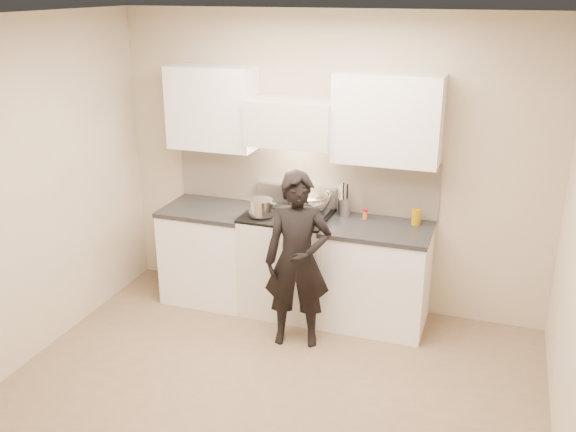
{
  "coord_description": "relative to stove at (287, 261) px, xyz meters",
  "views": [
    {
      "loc": [
        1.46,
        -3.71,
        2.9
      ],
      "look_at": [
        -0.17,
        1.05,
        1.07
      ],
      "focal_mm": 40.0,
      "sensor_mm": 36.0,
      "label": 1
    }
  ],
  "objects": [
    {
      "name": "ground_plane",
      "position": [
        0.3,
        -1.42,
        -0.47
      ],
      "size": [
        4.0,
        4.0,
        0.0
      ],
      "primitive_type": "plane",
      "color": "#856E52"
    },
    {
      "name": "room_shell",
      "position": [
        0.24,
        -1.05,
        1.12
      ],
      "size": [
        4.04,
        3.54,
        2.7
      ],
      "color": "beige",
      "rests_on": "ground"
    },
    {
      "name": "stove",
      "position": [
        0.0,
        0.0,
        0.0
      ],
      "size": [
        0.76,
        0.65,
        0.96
      ],
      "color": "silver",
      "rests_on": "ground"
    },
    {
      "name": "counter_right",
      "position": [
        0.83,
        0.0,
        -0.01
      ],
      "size": [
        0.92,
        0.67,
        0.92
      ],
      "color": "white",
      "rests_on": "ground"
    },
    {
      "name": "counter_left",
      "position": [
        -0.78,
        0.0,
        -0.01
      ],
      "size": [
        0.82,
        0.67,
        0.92
      ],
      "color": "white",
      "rests_on": "ground"
    },
    {
      "name": "wok",
      "position": [
        0.17,
        0.09,
        0.6
      ],
      "size": [
        0.41,
        0.49,
        0.33
      ],
      "color": "silver",
      "rests_on": "stove"
    },
    {
      "name": "stock_pot",
      "position": [
        -0.2,
        -0.14,
        0.56
      ],
      "size": [
        0.31,
        0.25,
        0.14
      ],
      "color": "silver",
      "rests_on": "stove"
    },
    {
      "name": "utensil_crock",
      "position": [
        0.47,
        0.2,
        0.54
      ],
      "size": [
        0.11,
        0.11,
        0.3
      ],
      "color": "#B4B4B7",
      "rests_on": "counter_right"
    },
    {
      "name": "spice_jar",
      "position": [
        0.68,
        0.16,
        0.49
      ],
      "size": [
        0.04,
        0.04,
        0.09
      ],
      "color": "orange",
      "rests_on": "counter_right"
    },
    {
      "name": "oil_glass",
      "position": [
        1.12,
        0.16,
        0.51
      ],
      "size": [
        0.08,
        0.08,
        0.14
      ],
      "color": "#A67806",
      "rests_on": "counter_right"
    },
    {
      "name": "person",
      "position": [
        0.28,
        -0.54,
        0.28
      ],
      "size": [
        0.62,
        0.48,
        1.5
      ],
      "primitive_type": "imported",
      "rotation": [
        0.0,
        0.0,
        0.23
      ],
      "color": "black",
      "rests_on": "ground"
    }
  ]
}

